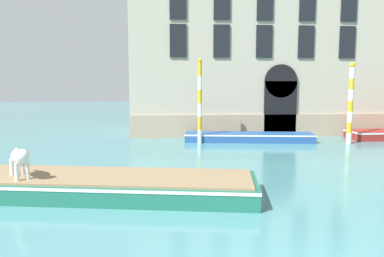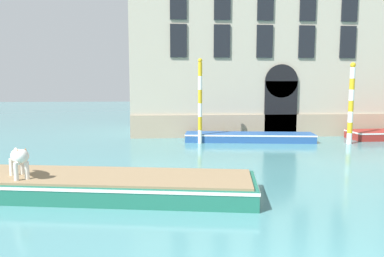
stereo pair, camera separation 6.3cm
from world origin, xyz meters
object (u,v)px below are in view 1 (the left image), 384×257
Objects in this scene: boat_foreground at (100,184)px; mooring_pole_0 at (200,101)px; dog_on_deck at (20,157)px; mooring_pole_1 at (351,103)px; boat_moored_near_palazzo at (249,137)px.

mooring_pole_0 is (3.72, 8.85, 1.91)m from boat_foreground.
dog_on_deck is at bearing -122.73° from mooring_pole_0.
mooring_pole_0 is (5.80, 9.03, 1.07)m from dog_on_deck.
dog_on_deck reaches higher than boat_foreground.
mooring_pole_1 is at bearing 44.63° from boat_foreground.
mooring_pole_0 is (-2.71, -0.43, 1.97)m from boat_moored_near_palazzo.
boat_foreground is at bearing -112.82° from mooring_pole_0.
boat_foreground is 2.05× the size of mooring_pole_0.
dog_on_deck is 0.17× the size of boat_moored_near_palazzo.
mooring_pole_1 reaches higher than boat_foreground.
dog_on_deck is 0.27× the size of mooring_pole_0.
mooring_pole_0 reaches higher than boat_foreground.
mooring_pole_1 is (7.72, -0.77, -0.10)m from mooring_pole_0.
boat_moored_near_palazzo is at bearing 64.65° from boat_foreground.
boat_foreground is 11.29m from boat_moored_near_palazzo.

